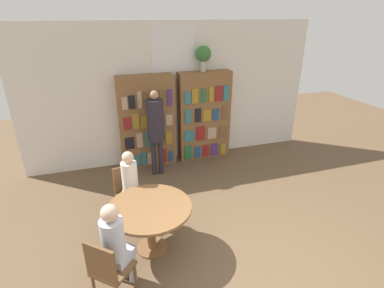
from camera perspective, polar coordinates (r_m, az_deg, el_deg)
The scene contains 11 objects.
ground_plane at distance 4.24m, azimuth 11.44°, elevation -24.21°, with size 16.00×16.00×0.00m, color brown.
wall_back at distance 6.62m, azimuth -3.51°, elevation 9.54°, with size 6.40×0.07×3.00m.
bookshelf_left at distance 6.46m, azimuth -8.50°, elevation 4.18°, with size 1.17×0.34×1.99m.
bookshelf_right at distance 6.77m, azimuth 2.31°, elevation 5.33°, with size 1.17×0.34×1.99m.
flower_vase at distance 6.47m, azimuth 2.18°, elevation 16.60°, with size 0.33×0.33×0.52m.
reading_table at distance 4.24m, azimuth -8.02°, elevation -13.07°, with size 1.15×1.15×0.73m.
chair_near_camera at distance 3.77m, azimuth -15.68°, elevation -21.82°, with size 0.56×0.56×0.87m.
chair_left_side at distance 5.02m, azimuth -12.01°, elevation -8.57°, with size 0.48×0.48×0.87m.
seated_reader_left at distance 4.77m, azimuth -11.50°, elevation -7.53°, with size 0.31×0.38×1.22m.
seated_reader_right at distance 3.71m, azimuth -14.30°, elevation -17.71°, with size 0.41×0.42×1.24m.
librarian_standing at distance 5.97m, azimuth -6.94°, elevation 3.79°, with size 0.33×0.60×1.78m.
Camera 1 is at (-1.58, -2.41, 3.12)m, focal length 28.00 mm.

